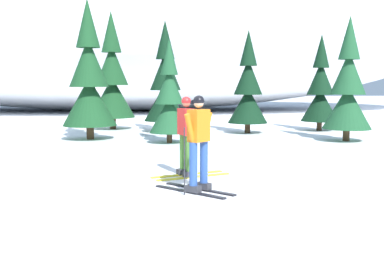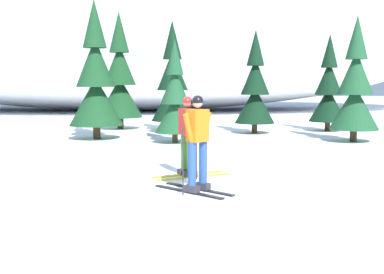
{
  "view_description": "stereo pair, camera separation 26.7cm",
  "coord_description": "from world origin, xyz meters",
  "px_view_note": "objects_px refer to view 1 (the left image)",
  "views": [
    {
      "loc": [
        0.31,
        -9.46,
        2.04
      ],
      "look_at": [
        0.89,
        -0.08,
        0.95
      ],
      "focal_mm": 44.45,
      "sensor_mm": 36.0,
      "label": 1
    },
    {
      "loc": [
        0.58,
        -9.48,
        2.04
      ],
      "look_at": [
        0.89,
        -0.08,
        0.95
      ],
      "focal_mm": 44.45,
      "sensor_mm": 36.0,
      "label": 2
    }
  ],
  "objects_px": {
    "pine_tree_far_left": "(89,81)",
    "skier_orange_jacket": "(198,142)",
    "pine_tree_center_left": "(165,86)",
    "pine_tree_center": "(169,100)",
    "pine_tree_far_right": "(320,91)",
    "pine_tree_right": "(348,89)",
    "skier_red_jacket": "(187,135)",
    "pine_tree_left": "(112,80)",
    "pine_tree_center_right": "(248,90)"
  },
  "relations": [
    {
      "from": "pine_tree_far_left",
      "to": "skier_orange_jacket",
      "type": "bearing_deg",
      "value": -68.95
    },
    {
      "from": "pine_tree_center_left",
      "to": "pine_tree_center",
      "type": "distance_m",
      "value": 3.66
    },
    {
      "from": "skier_orange_jacket",
      "to": "pine_tree_center",
      "type": "bearing_deg",
      "value": 93.38
    },
    {
      "from": "skier_orange_jacket",
      "to": "pine_tree_far_right",
      "type": "height_order",
      "value": "pine_tree_far_right"
    },
    {
      "from": "pine_tree_right",
      "to": "pine_tree_far_right",
      "type": "bearing_deg",
      "value": 86.18
    },
    {
      "from": "pine_tree_far_left",
      "to": "pine_tree_center",
      "type": "distance_m",
      "value": 3.12
    },
    {
      "from": "pine_tree_center_left",
      "to": "pine_tree_center",
      "type": "bearing_deg",
      "value": -88.37
    },
    {
      "from": "skier_orange_jacket",
      "to": "skier_red_jacket",
      "type": "relative_size",
      "value": 1.03
    },
    {
      "from": "pine_tree_left",
      "to": "pine_tree_center_right",
      "type": "relative_size",
      "value": 1.23
    },
    {
      "from": "skier_red_jacket",
      "to": "pine_tree_center_right",
      "type": "distance_m",
      "value": 9.21
    },
    {
      "from": "skier_orange_jacket",
      "to": "pine_tree_left",
      "type": "height_order",
      "value": "pine_tree_left"
    },
    {
      "from": "skier_orange_jacket",
      "to": "pine_tree_right",
      "type": "height_order",
      "value": "pine_tree_right"
    },
    {
      "from": "pine_tree_center",
      "to": "skier_red_jacket",
      "type": "bearing_deg",
      "value": -87.18
    },
    {
      "from": "pine_tree_center_right",
      "to": "pine_tree_far_right",
      "type": "xyz_separation_m",
      "value": [
        3.2,
        0.76,
        -0.03
      ]
    },
    {
      "from": "skier_orange_jacket",
      "to": "pine_tree_center",
      "type": "height_order",
      "value": "pine_tree_center"
    },
    {
      "from": "pine_tree_far_left",
      "to": "pine_tree_center",
      "type": "relative_size",
      "value": 1.42
    },
    {
      "from": "pine_tree_center_right",
      "to": "pine_tree_center",
      "type": "bearing_deg",
      "value": -137.62
    },
    {
      "from": "pine_tree_left",
      "to": "pine_tree_far_right",
      "type": "bearing_deg",
      "value": -8.19
    },
    {
      "from": "pine_tree_right",
      "to": "pine_tree_left",
      "type": "bearing_deg",
      "value": 150.48
    },
    {
      "from": "skier_red_jacket",
      "to": "pine_tree_center",
      "type": "height_order",
      "value": "pine_tree_center"
    },
    {
      "from": "pine_tree_far_left",
      "to": "pine_tree_right",
      "type": "relative_size",
      "value": 1.15
    },
    {
      "from": "pine_tree_center_right",
      "to": "skier_red_jacket",
      "type": "bearing_deg",
      "value": -108.38
    },
    {
      "from": "pine_tree_left",
      "to": "pine_tree_center_left",
      "type": "height_order",
      "value": "pine_tree_left"
    },
    {
      "from": "pine_tree_far_left",
      "to": "pine_tree_left",
      "type": "height_order",
      "value": "pine_tree_left"
    },
    {
      "from": "pine_tree_left",
      "to": "pine_tree_center",
      "type": "bearing_deg",
      "value": -64.0
    },
    {
      "from": "skier_orange_jacket",
      "to": "pine_tree_right",
      "type": "relative_size",
      "value": 0.42
    },
    {
      "from": "pine_tree_far_right",
      "to": "pine_tree_center",
      "type": "bearing_deg",
      "value": -150.14
    },
    {
      "from": "skier_orange_jacket",
      "to": "pine_tree_center_left",
      "type": "distance_m",
      "value": 10.95
    },
    {
      "from": "pine_tree_far_left",
      "to": "pine_tree_center_left",
      "type": "distance_m",
      "value": 3.66
    },
    {
      "from": "pine_tree_center_left",
      "to": "pine_tree_right",
      "type": "relative_size",
      "value": 1.06
    },
    {
      "from": "pine_tree_right",
      "to": "pine_tree_far_left",
      "type": "bearing_deg",
      "value": 173.05
    },
    {
      "from": "pine_tree_center",
      "to": "pine_tree_center_left",
      "type": "bearing_deg",
      "value": 91.63
    },
    {
      "from": "pine_tree_center_left",
      "to": "skier_red_jacket",
      "type": "bearing_deg",
      "value": -87.64
    },
    {
      "from": "skier_red_jacket",
      "to": "pine_tree_center_right",
      "type": "bearing_deg",
      "value": 71.62
    },
    {
      "from": "pine_tree_far_left",
      "to": "pine_tree_center_left",
      "type": "xyz_separation_m",
      "value": [
        2.72,
        2.45,
        -0.18
      ]
    },
    {
      "from": "skier_orange_jacket",
      "to": "pine_tree_left",
      "type": "xyz_separation_m",
      "value": [
        -2.83,
        12.19,
        1.18
      ]
    },
    {
      "from": "skier_red_jacket",
      "to": "pine_tree_left",
      "type": "height_order",
      "value": "pine_tree_left"
    },
    {
      "from": "pine_tree_center",
      "to": "pine_tree_left",
      "type": "bearing_deg",
      "value": 116.0
    },
    {
      "from": "pine_tree_center_right",
      "to": "pine_tree_left",
      "type": "bearing_deg",
      "value": 160.08
    },
    {
      "from": "skier_orange_jacket",
      "to": "pine_tree_center_left",
      "type": "bearing_deg",
      "value": 92.8
    },
    {
      "from": "pine_tree_center_left",
      "to": "pine_tree_far_right",
      "type": "height_order",
      "value": "pine_tree_center_left"
    },
    {
      "from": "skier_orange_jacket",
      "to": "skier_red_jacket",
      "type": "height_order",
      "value": "skier_orange_jacket"
    },
    {
      "from": "skier_orange_jacket",
      "to": "pine_tree_far_left",
      "type": "relative_size",
      "value": 0.36
    },
    {
      "from": "pine_tree_far_left",
      "to": "pine_tree_center_right",
      "type": "relative_size",
      "value": 1.21
    },
    {
      "from": "skier_orange_jacket",
      "to": "pine_tree_right",
      "type": "bearing_deg",
      "value": 52.19
    },
    {
      "from": "pine_tree_far_right",
      "to": "pine_tree_left",
      "type": "bearing_deg",
      "value": 171.81
    },
    {
      "from": "pine_tree_center_right",
      "to": "pine_tree_far_right",
      "type": "bearing_deg",
      "value": 13.36
    },
    {
      "from": "pine_tree_center_left",
      "to": "pine_tree_right",
      "type": "xyz_separation_m",
      "value": [
        6.24,
        -3.54,
        -0.1
      ]
    },
    {
      "from": "skier_red_jacket",
      "to": "pine_tree_center",
      "type": "bearing_deg",
      "value": 92.82
    },
    {
      "from": "pine_tree_left",
      "to": "pine_tree_center_right",
      "type": "distance_m",
      "value": 5.95
    }
  ]
}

